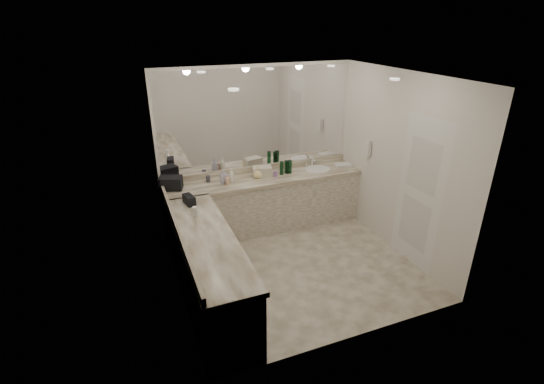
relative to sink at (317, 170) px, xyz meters
name	(u,v)px	position (x,y,z in m)	size (l,w,h in m)	color
floor	(295,265)	(-0.95, -1.20, -0.90)	(3.20, 3.20, 0.00)	beige
ceiling	(300,76)	(-0.95, -1.20, 1.71)	(3.20, 3.20, 0.00)	white
wall_back	(258,148)	(-0.95, 0.30, 0.41)	(3.20, 0.02, 2.60)	silver
wall_left	(171,200)	(-2.55, -1.20, 0.41)	(0.02, 3.00, 2.60)	silver
wall_right	(398,165)	(0.65, -1.20, 0.41)	(0.02, 3.00, 2.60)	silver
vanity_back_base	(265,204)	(-0.95, 0.00, -0.48)	(3.20, 0.60, 0.84)	silver
vanity_back_top	(265,179)	(-0.95, -0.01, -0.03)	(3.20, 0.64, 0.06)	beige
vanity_left_base	(208,272)	(-2.25, -1.50, -0.48)	(0.60, 2.40, 0.84)	silver
vanity_left_top	(206,239)	(-2.24, -1.50, -0.03)	(0.64, 2.42, 0.06)	beige
backsplash_back	(258,168)	(-0.95, 0.28, 0.05)	(3.20, 0.04, 0.10)	beige
backsplash_left	(176,226)	(-2.53, -1.20, 0.05)	(0.04, 3.00, 0.10)	beige
mirror_back	(257,119)	(-0.95, 0.29, 0.88)	(3.12, 0.01, 1.55)	white
mirror_left	(168,161)	(-2.54, -1.20, 0.88)	(0.01, 2.92, 1.55)	white
sink	(317,170)	(0.00, 0.00, 0.00)	(0.44, 0.44, 0.03)	white
faucet	(312,161)	(0.00, 0.21, 0.07)	(0.24, 0.16, 0.14)	silver
wall_phone	(368,148)	(0.61, -0.50, 0.46)	(0.06, 0.10, 0.24)	white
door	(419,194)	(0.64, -1.70, 0.16)	(0.02, 0.82, 2.10)	white
black_toiletry_bag	(171,183)	(-2.40, 0.06, 0.10)	(0.33, 0.21, 0.19)	black
black_bag_spill	(189,200)	(-2.25, -0.55, 0.07)	(0.11, 0.24, 0.13)	black
cream_cosmetic_case	(262,171)	(-0.96, 0.05, 0.09)	(0.29, 0.18, 0.17)	beige
hand_towel	(343,165)	(0.48, -0.02, 0.03)	(0.25, 0.17, 0.04)	white
lotion_left	(195,212)	(-2.25, -0.96, 0.08)	(0.06, 0.06, 0.15)	white
soap_bottle_a	(231,175)	(-1.49, 0.03, 0.11)	(0.08, 0.08, 0.21)	white
soap_bottle_b	(224,176)	(-1.61, 0.01, 0.12)	(0.10, 0.10, 0.22)	silver
soap_bottle_c	(257,172)	(-1.06, 0.01, 0.10)	(0.14, 0.14, 0.18)	#FFE792
green_bottle_0	(287,167)	(-0.54, 0.02, 0.11)	(0.07, 0.07, 0.20)	#17572C
green_bottle_1	(282,168)	(-0.65, 0.01, 0.11)	(0.06, 0.06, 0.22)	#17572C
green_bottle_2	(286,167)	(-0.55, 0.06, 0.11)	(0.06, 0.06, 0.21)	#17572C
green_bottle_3	(290,167)	(-0.50, 0.02, 0.11)	(0.07, 0.07, 0.21)	#17572C
amenity_bottle_0	(275,174)	(-0.78, -0.04, 0.05)	(0.06, 0.06, 0.09)	#9966B2
amenity_bottle_1	(208,179)	(-1.82, 0.15, 0.05)	(0.06, 0.06, 0.10)	#3F3F4C
amenity_bottle_2	(229,179)	(-1.54, -0.02, 0.06)	(0.05, 0.05, 0.12)	#E0B28C
amenity_bottle_3	(228,181)	(-1.58, -0.07, 0.06)	(0.06, 0.06, 0.11)	#E0B28C
amenity_bottle_4	(231,178)	(-1.50, -0.02, 0.07)	(0.06, 0.06, 0.14)	white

